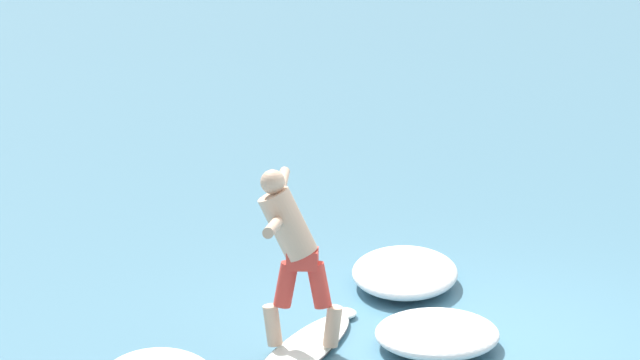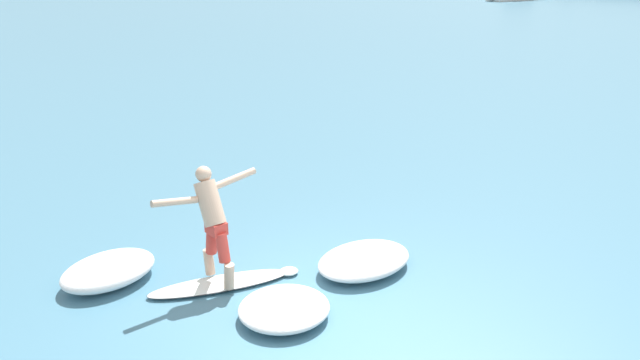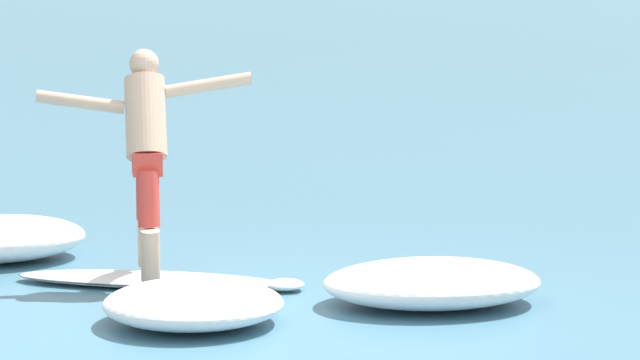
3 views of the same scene
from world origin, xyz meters
The scene contains 5 objects.
ground_plane centered at (0.00, 0.00, 0.00)m, with size 200.00×200.00×0.00m, color teal.
surfboard centered at (-1.42, 0.10, 0.04)m, with size 1.49×1.84×0.22m.
surfer centered at (-1.53, 0.11, 0.98)m, with size 0.83×1.44×1.54m.
wave_foam_at_tail centered at (-0.29, -0.06, 0.13)m, with size 1.45×1.48×0.26m.
wave_foam_beside centered at (-0.07, 1.52, 0.14)m, with size 1.42×1.68×0.29m.
Camera 3 is at (8.21, -3.49, 2.26)m, focal length 85.00 mm.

